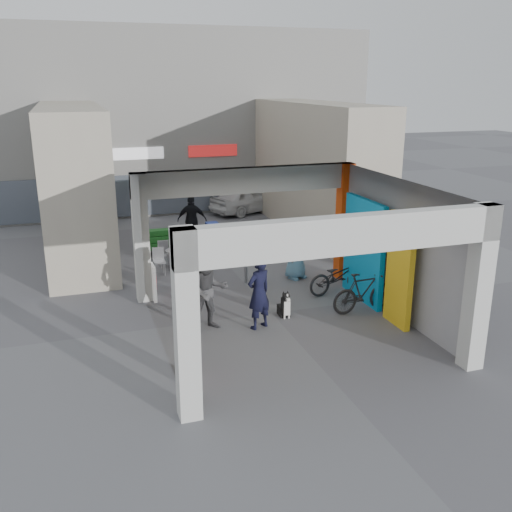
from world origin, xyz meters
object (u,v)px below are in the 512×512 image
object	(u,v)px
produce_stand	(161,244)
man_with_dog	(259,293)
man_crates	(192,220)
bicycle_front	(338,276)
bicycle_rear	(363,292)
man_back_turned	(208,291)
man_elderly	(297,249)
white_van	(249,198)
cafe_set	(172,260)
border_collie	(285,306)

from	to	relation	value
produce_stand	man_with_dog	bearing A→B (deg)	-82.76
man_crates	bicycle_front	size ratio (longest dim) A/B	0.95
bicycle_rear	man_back_turned	bearing A→B (deg)	82.95
man_elderly	white_van	size ratio (longest dim) A/B	0.49
produce_stand	man_back_turned	size ratio (longest dim) A/B	0.62
man_elderly	bicycle_rear	size ratio (longest dim) A/B	1.02
man_crates	produce_stand	bearing A→B (deg)	49.16
man_elderly	cafe_set	bearing A→B (deg)	126.93
border_collie	man_back_turned	bearing A→B (deg)	-173.26
produce_stand	man_elderly	world-z (taller)	man_elderly
produce_stand	man_crates	bearing A→B (deg)	28.40
produce_stand	cafe_set	bearing A→B (deg)	-91.87
white_van	border_collie	bearing A→B (deg)	145.67
produce_stand	man_elderly	xyz separation A→B (m)	(3.49, -3.93, 0.60)
cafe_set	white_van	world-z (taller)	white_van
produce_stand	border_collie	xyz separation A→B (m)	(2.09, -6.61, -0.04)
border_collie	bicycle_front	size ratio (longest dim) A/B	0.37
man_back_turned	man_crates	bearing A→B (deg)	77.63
produce_stand	border_collie	size ratio (longest dim) A/B	1.72
man_elderly	man_crates	distance (m)	5.20
man_crates	bicycle_front	bearing A→B (deg)	132.58
cafe_set	white_van	bearing A→B (deg)	55.58
produce_stand	man_crates	distance (m)	1.62
border_collie	bicycle_front	xyz separation A→B (m)	(2.06, 1.14, 0.22)
border_collie	man_crates	bearing A→B (deg)	99.34
white_van	bicycle_front	bearing A→B (deg)	155.02
man_back_turned	produce_stand	bearing A→B (deg)	87.43
man_with_dog	bicycle_front	world-z (taller)	man_with_dog
man_with_dog	bicycle_front	bearing A→B (deg)	-175.29
cafe_set	white_van	size ratio (longest dim) A/B	0.37
man_crates	bicycle_front	xyz separation A→B (m)	(2.86, -6.25, -0.41)
bicycle_rear	white_van	distance (m)	12.15
border_collie	white_van	size ratio (longest dim) A/B	0.19
cafe_set	bicycle_rear	size ratio (longest dim) A/B	0.78
man_elderly	white_van	world-z (taller)	man_elderly
man_elderly	man_back_turned	bearing A→B (deg)	-162.97
man_with_dog	bicycle_front	size ratio (longest dim) A/B	0.95
border_collie	man_back_turned	distance (m)	2.13
produce_stand	border_collie	world-z (taller)	produce_stand
cafe_set	produce_stand	distance (m)	1.88
man_elderly	bicycle_rear	distance (m)	3.08
man_with_dog	man_back_turned	distance (m)	1.21
man_elderly	border_collie	bearing A→B (deg)	-140.01
border_collie	bicycle_rear	size ratio (longest dim) A/B	0.40
border_collie	man_with_dog	world-z (taller)	man_with_dog
border_collie	white_van	world-z (taller)	white_van
man_back_turned	white_van	world-z (taller)	man_back_turned
cafe_set	man_with_dog	xyz separation A→B (m)	(1.21, -5.17, 0.62)
border_collie	man_crates	size ratio (longest dim) A/B	0.39
produce_stand	white_van	world-z (taller)	white_van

